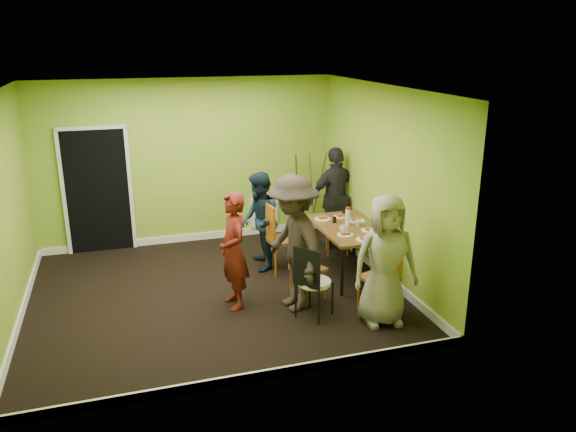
% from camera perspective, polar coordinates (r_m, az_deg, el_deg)
% --- Properties ---
extents(ground, '(5.00, 5.00, 0.00)m').
position_cam_1_polar(ground, '(8.00, -7.41, -7.75)').
color(ground, black).
rests_on(ground, ground).
extents(room_walls, '(5.04, 4.54, 2.82)m').
position_cam_1_polar(room_walls, '(7.66, -7.93, -0.95)').
color(room_walls, '#7FAD2C').
rests_on(room_walls, ground).
extents(dining_table, '(0.90, 1.50, 0.75)m').
position_cam_1_polar(dining_table, '(8.35, 6.27, -1.42)').
color(dining_table, black).
rests_on(dining_table, ground).
extents(chair_left_far, '(0.49, 0.49, 1.08)m').
position_cam_1_polar(chair_left_far, '(8.41, -1.14, -1.83)').
color(chair_left_far, orange).
rests_on(chair_left_far, ground).
extents(chair_left_near, '(0.51, 0.51, 0.94)m').
position_cam_1_polar(chair_left_near, '(7.51, 1.63, -4.91)').
color(chair_left_near, orange).
rests_on(chair_left_near, ground).
extents(chair_back_end, '(0.48, 0.53, 0.93)m').
position_cam_1_polar(chair_back_end, '(9.29, 4.96, 0.36)').
color(chair_back_end, orange).
rests_on(chair_back_end, ground).
extents(chair_front_end, '(0.53, 0.53, 1.01)m').
position_cam_1_polar(chair_front_end, '(7.24, 9.72, -5.73)').
color(chair_front_end, orange).
rests_on(chair_front_end, ground).
extents(chair_bentwood, '(0.53, 0.53, 0.97)m').
position_cam_1_polar(chair_bentwood, '(7.06, 2.41, -6.37)').
color(chair_bentwood, black).
rests_on(chair_bentwood, ground).
extents(easel, '(0.60, 0.57, 1.51)m').
position_cam_1_polar(easel, '(10.05, 2.15, 2.27)').
color(easel, brown).
rests_on(easel, ground).
extents(plate_near_left, '(0.25, 0.25, 0.01)m').
position_cam_1_polar(plate_near_left, '(8.63, 3.54, -0.30)').
color(plate_near_left, white).
rests_on(plate_near_left, dining_table).
extents(plate_near_right, '(0.23, 0.23, 0.01)m').
position_cam_1_polar(plate_near_right, '(7.97, 5.84, -1.90)').
color(plate_near_right, white).
rests_on(plate_near_right, dining_table).
extents(plate_far_back, '(0.22, 0.22, 0.01)m').
position_cam_1_polar(plate_far_back, '(8.77, 5.37, -0.05)').
color(plate_far_back, white).
rests_on(plate_far_back, dining_table).
extents(plate_far_front, '(0.26, 0.26, 0.01)m').
position_cam_1_polar(plate_far_front, '(7.80, 7.87, -2.40)').
color(plate_far_front, white).
rests_on(plate_far_front, dining_table).
extents(plate_wall_back, '(0.27, 0.27, 0.01)m').
position_cam_1_polar(plate_wall_back, '(8.59, 6.91, -0.48)').
color(plate_wall_back, white).
rests_on(plate_wall_back, dining_table).
extents(plate_wall_front, '(0.25, 0.25, 0.01)m').
position_cam_1_polar(plate_wall_front, '(8.19, 8.33, -1.45)').
color(plate_wall_front, white).
rests_on(plate_wall_front, dining_table).
extents(thermos, '(0.08, 0.08, 0.24)m').
position_cam_1_polar(thermos, '(8.38, 6.09, -0.10)').
color(thermos, white).
rests_on(thermos, dining_table).
extents(blue_bottle, '(0.08, 0.08, 0.22)m').
position_cam_1_polar(blue_bottle, '(8.09, 9.05, -0.95)').
color(blue_bottle, '#1B32CA').
rests_on(blue_bottle, dining_table).
extents(orange_bottle, '(0.04, 0.04, 0.09)m').
position_cam_1_polar(orange_bottle, '(8.46, 5.74, -0.45)').
color(orange_bottle, orange).
rests_on(orange_bottle, dining_table).
extents(glass_mid, '(0.06, 0.06, 0.09)m').
position_cam_1_polar(glass_mid, '(8.47, 4.74, -0.39)').
color(glass_mid, black).
rests_on(glass_mid, dining_table).
extents(glass_back, '(0.07, 0.07, 0.11)m').
position_cam_1_polar(glass_back, '(8.79, 5.75, 0.31)').
color(glass_back, black).
rests_on(glass_back, dining_table).
extents(glass_front, '(0.06, 0.06, 0.08)m').
position_cam_1_polar(glass_front, '(7.99, 8.59, -1.69)').
color(glass_front, black).
rests_on(glass_front, dining_table).
extents(cup_a, '(0.12, 0.12, 0.09)m').
position_cam_1_polar(cup_a, '(8.09, 5.69, -1.29)').
color(cup_a, white).
rests_on(cup_a, dining_table).
extents(cup_b, '(0.10, 0.10, 0.09)m').
position_cam_1_polar(cup_b, '(8.36, 7.12, -0.72)').
color(cup_b, white).
rests_on(cup_b, dining_table).
extents(person_standing, '(0.44, 0.61, 1.56)m').
position_cam_1_polar(person_standing, '(7.31, -5.56, -3.53)').
color(person_standing, maroon).
rests_on(person_standing, ground).
extents(person_left_far, '(0.65, 0.80, 1.51)m').
position_cam_1_polar(person_left_far, '(8.50, -2.92, -0.57)').
color(person_left_far, black).
rests_on(person_left_far, ground).
extents(person_left_near, '(0.82, 1.24, 1.80)m').
position_cam_1_polar(person_left_near, '(7.19, 0.56, -2.80)').
color(person_left_near, '#2C221D').
rests_on(person_left_near, ground).
extents(person_back_end, '(1.06, 0.57, 1.71)m').
position_cam_1_polar(person_back_end, '(9.42, 4.90, 1.86)').
color(person_back_end, black).
rests_on(person_back_end, ground).
extents(person_front_end, '(0.86, 0.61, 1.66)m').
position_cam_1_polar(person_front_end, '(6.94, 9.84, -4.47)').
color(person_front_end, gray).
rests_on(person_front_end, ground).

